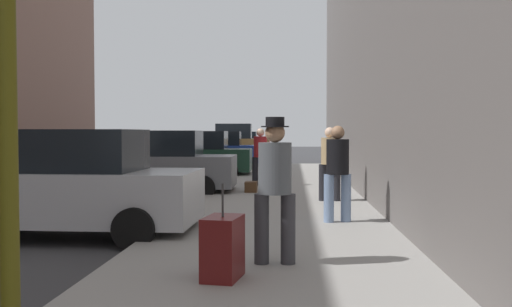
{
  "coord_description": "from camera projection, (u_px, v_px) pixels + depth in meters",
  "views": [
    {
      "loc": [
        6.27,
        -9.11,
        1.74
      ],
      "look_at": [
        5.46,
        3.65,
        1.27
      ],
      "focal_mm": 40.0,
      "sensor_mm": 36.0,
      "label": 1
    }
  ],
  "objects": [
    {
      "name": "parked_gray_coupe",
      "position": [
        160.0,
        165.0,
        15.58
      ],
      "size": [
        4.23,
        2.12,
        1.79
      ],
      "color": "slate",
      "rests_on": "ground_plane"
    },
    {
      "name": "rolling_suitcase",
      "position": [
        223.0,
        248.0,
        6.18
      ],
      "size": [
        0.45,
        0.61,
        1.04
      ],
      "color": "#591414",
      "rests_on": "sidewalk"
    },
    {
      "name": "pedestrian_in_tan_coat",
      "position": [
        330.0,
        160.0,
        13.21
      ],
      "size": [
        0.51,
        0.41,
        1.71
      ],
      "color": "black",
      "rests_on": "sidewalk"
    },
    {
      "name": "pedestrian_in_jeans",
      "position": [
        338.0,
        168.0,
        10.09
      ],
      "size": [
        0.53,
        0.49,
        1.71
      ],
      "color": "#728CB2",
      "rests_on": "sidewalk"
    },
    {
      "name": "duffel_bag",
      "position": [
        251.0,
        187.0,
        15.18
      ],
      "size": [
        0.32,
        0.44,
        0.28
      ],
      "color": "#472D19",
      "rests_on": "sidewalk"
    },
    {
      "name": "parked_red_hatchback",
      "position": [
        241.0,
        145.0,
        40.2
      ],
      "size": [
        4.23,
        2.11,
        1.79
      ],
      "color": "#B2191E",
      "rests_on": "ground_plane"
    },
    {
      "name": "pedestrian_with_beanie",
      "position": [
        275.0,
        183.0,
        6.87
      ],
      "size": [
        0.51,
        0.41,
        1.78
      ],
      "color": "#333338",
      "rests_on": "sidewalk"
    },
    {
      "name": "parked_bronze_suv",
      "position": [
        231.0,
        144.0,
        33.95
      ],
      "size": [
        4.65,
        2.15,
        2.25
      ],
      "color": "brown",
      "rests_on": "ground_plane"
    },
    {
      "name": "pedestrian_in_red_jacket",
      "position": [
        260.0,
        154.0,
        17.05
      ],
      "size": [
        0.5,
        0.41,
        1.71
      ],
      "color": "black",
      "rests_on": "sidewalk"
    },
    {
      "name": "parked_blue_sedan",
      "position": [
        218.0,
        151.0,
        27.83
      ],
      "size": [
        4.26,
        2.17,
        1.79
      ],
      "color": "navy",
      "rests_on": "ground_plane"
    },
    {
      "name": "parked_dark_green_sedan",
      "position": [
        198.0,
        156.0,
        21.83
      ],
      "size": [
        4.23,
        2.11,
        1.79
      ],
      "color": "#193828",
      "rests_on": "ground_plane"
    },
    {
      "name": "parked_silver_sedan",
      "position": [
        72.0,
        186.0,
        9.39
      ],
      "size": [
        4.24,
        2.13,
        1.79
      ],
      "color": "#B7BABF",
      "rests_on": "ground_plane"
    },
    {
      "name": "fire_hydrant",
      "position": [
        227.0,
        177.0,
        15.91
      ],
      "size": [
        0.42,
        0.22,
        0.7
      ],
      "color": "red",
      "rests_on": "sidewalk"
    },
    {
      "name": "sidewalk",
      "position": [
        275.0,
        236.0,
        9.17
      ],
      "size": [
        4.0,
        40.0,
        0.15
      ],
      "primitive_type": "cube",
      "color": "gray",
      "rests_on": "ground_plane"
    }
  ]
}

